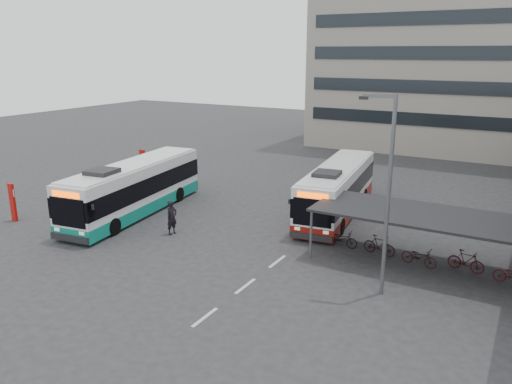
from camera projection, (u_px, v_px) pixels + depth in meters
The scene contains 11 objects.
ground at pixel (233, 252), 25.13m from camera, with size 120.00×120.00×0.00m, color #28282B.
bike_shelter at pixel (422, 235), 23.19m from camera, with size 10.00×4.00×2.54m.
office_block at pixel (478, 22), 49.00m from camera, with size 30.00×15.00×25.00m, color gray.
road_markings at pixel (245, 286), 21.43m from camera, with size 0.15×7.60×0.01m.
bus_main at pixel (337, 190), 30.69m from camera, with size 3.74×11.29×3.27m.
bus_teal at pixel (134, 189), 30.70m from camera, with size 4.02×11.81×3.42m.
pedestrian at pixel (172, 218), 27.32m from camera, with size 0.70×0.46×1.91m, color black.
lamp_post at pixel (387, 185), 19.56m from camera, with size 1.42×0.54×8.22m.
sign_totem_south at pixel (13, 202), 29.40m from camera, with size 0.50×0.20×2.30m.
sign_totem_mid at pixel (104, 185), 32.75m from camera, with size 0.52×0.26×2.40m.
sign_totem_north at pixel (143, 165), 38.73m from camera, with size 0.53×0.20×2.44m.
Camera 1 is at (12.55, -19.75, 9.73)m, focal length 35.00 mm.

